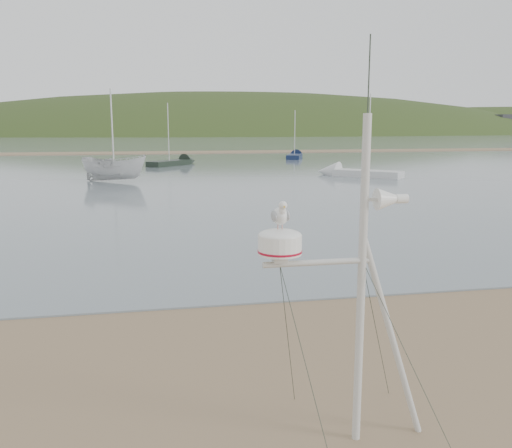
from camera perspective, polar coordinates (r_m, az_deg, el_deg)
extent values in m
plane|color=#7D6348|center=(8.40, -18.41, -18.17)|extent=(560.00, 560.00, 0.00)
cube|color=slate|center=(139.38, -11.56, 8.62)|extent=(560.00, 256.00, 0.04)
cube|color=#7D6348|center=(77.43, -11.89, 7.35)|extent=(560.00, 7.00, 0.07)
ellipsoid|color=#263816|center=(246.78, -1.84, 4.40)|extent=(400.00, 180.00, 80.00)
cube|color=silver|center=(206.69, -21.64, 9.73)|extent=(8.40, 6.30, 8.00)
cube|color=silver|center=(203.63, -14.32, 10.14)|extent=(8.40, 6.30, 8.00)
cube|color=silver|center=(203.86, -6.89, 10.38)|extent=(8.40, 6.30, 8.00)
cube|color=silver|center=(207.39, 0.41, 10.45)|extent=(8.40, 6.30, 8.00)
cube|color=silver|center=(214.03, 7.36, 10.37)|extent=(8.40, 6.30, 8.00)
cube|color=silver|center=(223.52, 13.81, 10.16)|extent=(8.40, 6.30, 8.00)
cube|color=silver|center=(235.51, 19.65, 9.86)|extent=(8.40, 6.30, 8.00)
cube|color=silver|center=(249.64, 24.87, 9.50)|extent=(8.40, 6.30, 8.00)
cylinder|color=beige|center=(6.71, 11.03, -6.29)|extent=(0.10, 0.10, 4.07)
cylinder|color=beige|center=(7.11, 14.13, -11.53)|extent=(0.94, 0.08, 2.67)
cylinder|color=beige|center=(6.44, 6.49, -4.04)|extent=(1.32, 0.07, 0.07)
cylinder|color=#2D382D|center=(6.46, 11.81, 14.97)|extent=(0.02, 0.02, 0.92)
cube|color=beige|center=(6.31, 2.52, -3.59)|extent=(0.16, 0.16, 0.09)
cylinder|color=white|center=(6.27, 2.53, -2.19)|extent=(0.51, 0.51, 0.22)
cylinder|color=#AE0C25|center=(6.29, 2.52, -2.87)|extent=(0.52, 0.52, 0.03)
ellipsoid|color=white|center=(6.25, 2.54, -1.19)|extent=(0.51, 0.51, 0.14)
cone|color=white|center=(6.61, 13.64, 2.57)|extent=(0.26, 0.26, 0.26)
cylinder|color=white|center=(6.68, 15.07, 2.59)|extent=(0.14, 0.11, 0.11)
cube|color=beige|center=(6.53, 12.17, 2.54)|extent=(0.20, 0.04, 0.04)
cylinder|color=tan|center=(6.22, 2.32, -0.24)|extent=(0.01, 0.01, 0.07)
cylinder|color=tan|center=(6.23, 2.77, -0.22)|extent=(0.01, 0.01, 0.07)
ellipsoid|color=white|center=(6.21, 2.55, 0.84)|extent=(0.17, 0.27, 0.20)
ellipsoid|color=#9FA2A7|center=(6.18, 1.89, 0.84)|extent=(0.05, 0.22, 0.13)
ellipsoid|color=#9FA2A7|center=(6.21, 3.26, 0.89)|extent=(0.05, 0.22, 0.13)
cone|color=white|center=(6.35, 2.25, 0.87)|extent=(0.09, 0.08, 0.09)
ellipsoid|color=white|center=(6.09, 2.78, 1.48)|extent=(0.08, 0.08, 0.12)
sphere|color=white|center=(6.06, 2.84, 1.97)|extent=(0.10, 0.10, 0.10)
cone|color=gold|center=(6.01, 2.96, 1.85)|extent=(0.02, 0.05, 0.02)
imported|color=silver|center=(38.77, -14.82, 7.88)|extent=(2.43, 2.40, 4.82)
cube|color=silver|center=(41.91, 11.68, 5.22)|extent=(4.88, 4.71, 0.50)
cone|color=silver|center=(43.17, 7.57, 5.49)|extent=(2.44, 2.43, 1.64)
cylinder|color=beige|center=(41.75, 11.83, 9.43)|extent=(0.08, 0.08, 5.65)
cube|color=#121E3F|center=(63.30, 4.07, 7.10)|extent=(2.97, 4.76, 0.50)
cone|color=#121E3F|center=(66.19, 4.33, 7.24)|extent=(1.92, 2.00, 1.45)
cylinder|color=beige|center=(63.20, 4.10, 9.59)|extent=(0.08, 0.08, 5.00)
cube|color=black|center=(52.99, -9.12, 6.35)|extent=(4.48, 4.69, 0.50)
cone|color=black|center=(55.41, -7.00, 6.58)|extent=(2.32, 2.33, 1.57)
cylinder|color=beige|center=(52.87, -9.21, 9.55)|extent=(0.08, 0.08, 5.41)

